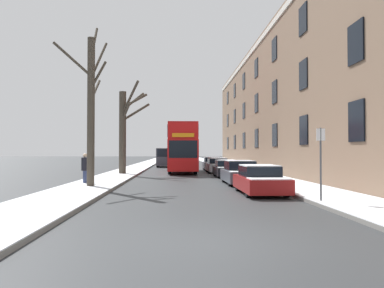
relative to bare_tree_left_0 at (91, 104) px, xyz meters
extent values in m
plane|color=#303335|center=(5.35, -11.69, -4.41)|extent=(320.00, 320.00, 0.00)
cube|color=slate|center=(-0.13, 41.31, -4.34)|extent=(2.95, 130.00, 0.13)
cube|color=white|center=(-0.13, 41.31, -4.26)|extent=(2.92, 130.00, 0.03)
cube|color=slate|center=(10.83, 41.31, -4.34)|extent=(2.95, 130.00, 0.13)
cube|color=white|center=(10.83, 41.31, -4.26)|extent=(2.92, 130.00, 0.03)
cube|color=#7A604C|center=(16.81, 16.26, 2.01)|extent=(9.00, 53.32, 12.84)
cube|color=black|center=(12.28, -3.85, -1.16)|extent=(0.08, 1.40, 1.80)
cube|color=black|center=(12.28, 2.85, -1.16)|extent=(0.08, 1.40, 1.80)
cube|color=black|center=(12.28, 9.55, -1.16)|extent=(0.08, 1.40, 1.80)
cube|color=black|center=(12.28, 16.26, -1.16)|extent=(0.08, 1.40, 1.80)
cube|color=black|center=(12.28, 22.96, -1.16)|extent=(0.08, 1.40, 1.80)
cube|color=black|center=(12.28, 29.66, -1.16)|extent=(0.08, 1.40, 1.80)
cube|color=black|center=(12.28, 36.37, -1.16)|extent=(0.08, 1.40, 1.80)
cube|color=black|center=(12.28, -3.85, 2.27)|extent=(0.08, 1.40, 1.80)
cube|color=black|center=(12.28, 2.85, 2.27)|extent=(0.08, 1.40, 1.80)
cube|color=black|center=(12.28, 9.55, 2.27)|extent=(0.08, 1.40, 1.80)
cube|color=black|center=(12.28, 16.26, 2.27)|extent=(0.08, 1.40, 1.80)
cube|color=black|center=(12.28, 22.96, 2.27)|extent=(0.08, 1.40, 1.80)
cube|color=black|center=(12.28, 29.66, 2.27)|extent=(0.08, 1.40, 1.80)
cube|color=black|center=(12.28, 36.37, 2.27)|extent=(0.08, 1.40, 1.80)
cube|color=black|center=(12.28, 2.85, 5.69)|extent=(0.08, 1.40, 1.80)
cube|color=black|center=(12.28, 9.55, 5.69)|extent=(0.08, 1.40, 1.80)
cube|color=black|center=(12.28, 16.26, 5.69)|extent=(0.08, 1.40, 1.80)
cube|color=black|center=(12.28, 22.96, 5.69)|extent=(0.08, 1.40, 1.80)
cube|color=black|center=(12.28, 29.66, 5.69)|extent=(0.08, 1.40, 1.80)
cube|color=black|center=(12.28, 36.37, 5.69)|extent=(0.08, 1.40, 1.80)
cube|color=beige|center=(12.27, 16.26, 7.91)|extent=(0.12, 52.26, 0.44)
cylinder|color=#423A30|center=(0.02, -0.12, -0.47)|extent=(0.39, 0.39, 7.89)
cylinder|color=#423A30|center=(0.01, 0.99, 0.92)|extent=(0.16, 2.30, 1.54)
cylinder|color=#423A30|center=(0.34, 0.15, 1.58)|extent=(0.82, 0.72, 1.59)
cylinder|color=#423A30|center=(0.20, 0.96, 2.59)|extent=(0.52, 2.29, 2.54)
cylinder|color=#423A30|center=(-0.06, 0.92, 3.52)|extent=(0.30, 2.20, 2.32)
cylinder|color=#423A30|center=(-0.86, -0.42, 2.25)|extent=(1.89, 0.76, 1.68)
cylinder|color=#423A30|center=(0.05, 11.19, -0.96)|extent=(0.57, 0.57, 6.90)
cylinder|color=#423A30|center=(1.00, 11.62, 1.78)|extent=(2.07, 1.09, 1.40)
cylinder|color=#423A30|center=(0.41, 10.68, 0.81)|extent=(0.96, 1.27, 1.43)
cylinder|color=#423A30|center=(1.10, 11.65, 0.84)|extent=(2.27, 1.14, 1.62)
cylinder|color=#423A30|center=(0.76, 10.45, 1.88)|extent=(1.66, 1.73, 2.58)
cylinder|color=#423A30|center=(0.86, 11.76, 1.75)|extent=(1.83, 1.37, 1.70)
cube|color=red|center=(5.02, 15.41, -2.77)|extent=(2.53, 10.37, 2.60)
cube|color=red|center=(5.02, 15.41, -0.80)|extent=(2.48, 10.16, 1.35)
cube|color=#B31212|center=(5.02, 15.41, -0.06)|extent=(2.48, 10.16, 0.12)
cube|color=black|center=(5.02, 15.41, -2.27)|extent=(2.56, 9.12, 1.35)
cube|color=black|center=(5.02, 15.41, -0.73)|extent=(2.56, 9.12, 1.03)
cube|color=black|center=(5.02, 10.25, -2.27)|extent=(2.28, 0.06, 1.42)
cube|color=orange|center=(5.02, 10.24, -1.14)|extent=(1.77, 0.05, 0.32)
cylinder|color=black|center=(3.93, 12.30, -3.88)|extent=(0.30, 1.06, 1.06)
cylinder|color=black|center=(6.12, 12.30, -3.88)|extent=(0.30, 1.06, 1.06)
cylinder|color=black|center=(3.93, 18.31, -3.88)|extent=(0.30, 1.06, 1.06)
cylinder|color=black|center=(6.12, 18.31, -3.88)|extent=(0.30, 1.06, 1.06)
cube|color=maroon|center=(8.27, -2.85, -3.93)|extent=(1.83, 4.34, 0.61)
cube|color=black|center=(8.27, -2.67, -3.38)|extent=(1.57, 2.17, 0.48)
cube|color=white|center=(8.27, -2.67, -3.12)|extent=(1.53, 2.06, 0.05)
cube|color=white|center=(8.27, -4.39, -3.60)|extent=(1.64, 1.13, 0.04)
cylinder|color=black|center=(7.47, -4.15, -4.08)|extent=(0.20, 0.65, 0.65)
cylinder|color=black|center=(9.07, -4.15, -4.08)|extent=(0.20, 0.65, 0.65)
cylinder|color=black|center=(7.47, -1.54, -4.08)|extent=(0.20, 0.65, 0.65)
cylinder|color=black|center=(9.07, -1.54, -4.08)|extent=(0.20, 0.65, 0.65)
cube|color=#474C56|center=(8.27, 2.42, -3.92)|extent=(1.84, 4.52, 0.65)
cube|color=black|center=(8.27, 2.60, -3.32)|extent=(1.58, 2.26, 0.56)
cube|color=white|center=(8.27, 2.60, -3.02)|extent=(1.54, 2.15, 0.04)
cube|color=white|center=(8.27, 0.82, -3.58)|extent=(1.65, 1.18, 0.03)
cylinder|color=black|center=(7.46, 1.07, -4.10)|extent=(0.20, 0.62, 0.62)
cylinder|color=black|center=(9.08, 1.07, -4.10)|extent=(0.20, 0.62, 0.62)
cylinder|color=black|center=(7.46, 3.78, -4.10)|extent=(0.20, 0.62, 0.62)
cylinder|color=black|center=(9.08, 3.78, -4.10)|extent=(0.20, 0.62, 0.62)
cube|color=black|center=(8.27, 8.71, -3.94)|extent=(1.69, 4.13, 0.59)
cube|color=black|center=(8.27, 8.87, -3.40)|extent=(1.45, 2.06, 0.49)
cube|color=white|center=(8.27, 8.87, -3.12)|extent=(1.42, 1.96, 0.07)
cube|color=white|center=(8.27, 7.24, -3.62)|extent=(1.52, 1.08, 0.05)
cylinder|color=black|center=(7.54, 7.47, -4.10)|extent=(0.20, 0.61, 0.61)
cylinder|color=black|center=(9.00, 7.47, -4.10)|extent=(0.20, 0.61, 0.61)
cylinder|color=black|center=(7.54, 9.94, -4.10)|extent=(0.20, 0.61, 0.61)
cylinder|color=black|center=(9.00, 9.94, -4.10)|extent=(0.20, 0.61, 0.61)
cube|color=#9EA3AD|center=(8.27, 14.64, -3.92)|extent=(1.87, 4.49, 0.63)
cube|color=black|center=(8.27, 14.82, -3.36)|extent=(1.61, 2.25, 0.50)
cube|color=white|center=(8.27, 14.82, -3.07)|extent=(1.57, 2.13, 0.07)
cube|color=white|center=(8.27, 13.04, -3.58)|extent=(1.69, 1.17, 0.06)
cylinder|color=black|center=(7.44, 13.29, -4.10)|extent=(0.20, 0.61, 0.61)
cylinder|color=black|center=(9.10, 13.29, -4.10)|extent=(0.20, 0.61, 0.61)
cylinder|color=black|center=(7.44, 15.98, -4.10)|extent=(0.20, 0.61, 0.61)
cylinder|color=black|center=(9.10, 15.98, -4.10)|extent=(0.20, 0.61, 0.61)
cube|color=#474C56|center=(8.27, 19.89, -3.90)|extent=(1.79, 4.09, 0.67)
cube|color=black|center=(8.27, 20.05, -3.32)|extent=(1.54, 2.04, 0.51)
cube|color=white|center=(8.27, 20.05, -3.04)|extent=(1.50, 1.94, 0.05)
cube|color=white|center=(8.27, 18.44, -3.55)|extent=(1.61, 1.07, 0.04)
cylinder|color=black|center=(7.49, 18.66, -4.07)|extent=(0.20, 0.68, 0.68)
cylinder|color=black|center=(9.06, 18.66, -4.07)|extent=(0.20, 0.68, 0.68)
cylinder|color=black|center=(7.49, 21.12, -4.07)|extent=(0.20, 0.68, 0.68)
cylinder|color=black|center=(9.06, 21.12, -4.07)|extent=(0.20, 0.68, 0.68)
cube|color=#333842|center=(3.07, 28.68, -3.11)|extent=(2.07, 5.63, 2.16)
cube|color=black|center=(3.07, 25.88, -2.60)|extent=(1.82, 0.06, 0.95)
cylinder|color=black|center=(2.15, 26.88, -4.07)|extent=(0.22, 0.68, 0.68)
cylinder|color=black|center=(3.98, 26.88, -4.07)|extent=(0.22, 0.68, 0.68)
cylinder|color=black|center=(2.15, 30.48, -4.07)|extent=(0.22, 0.68, 0.68)
cylinder|color=black|center=(3.98, 30.48, -4.07)|extent=(0.22, 0.68, 0.68)
cylinder|color=navy|center=(-0.78, 1.90, -3.98)|extent=(0.19, 0.19, 0.85)
cylinder|color=navy|center=(-0.71, 1.74, -3.98)|extent=(0.19, 0.19, 0.85)
cylinder|color=black|center=(-0.74, 1.82, -3.18)|extent=(0.40, 0.40, 0.74)
sphere|color=beige|center=(-0.74, 1.82, -2.69)|extent=(0.24, 0.24, 0.24)
cylinder|color=#4C4F54|center=(9.66, -6.46, -3.01)|extent=(0.07, 0.07, 2.79)
cube|color=silver|center=(9.66, -6.48, -1.87)|extent=(0.32, 0.02, 0.44)
camera|label=1|loc=(4.43, -19.73, -2.50)|focal=35.00mm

